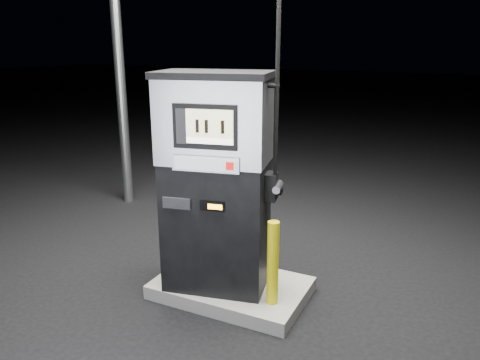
% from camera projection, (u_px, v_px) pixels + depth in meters
% --- Properties ---
extents(ground, '(80.00, 80.00, 0.00)m').
position_uv_depth(ground, '(232.00, 294.00, 5.10)').
color(ground, black).
rests_on(ground, ground).
extents(pump_island, '(1.60, 1.00, 0.15)m').
position_uv_depth(pump_island, '(231.00, 288.00, 5.08)').
color(pump_island, slate).
rests_on(pump_island, ground).
extents(fuel_dispenser, '(1.28, 0.87, 4.62)m').
position_uv_depth(fuel_dispenser, '(216.00, 182.00, 4.69)').
color(fuel_dispenser, black).
rests_on(fuel_dispenser, pump_island).
extents(bollard_left, '(0.16, 0.16, 1.02)m').
position_uv_depth(bollard_left, '(180.00, 222.00, 5.37)').
color(bollard_left, '#D7C60B').
rests_on(bollard_left, pump_island).
extents(bollard_right, '(0.15, 0.15, 0.86)m').
position_uv_depth(bollard_right, '(273.00, 263.00, 4.54)').
color(bollard_right, '#D7C60B').
rests_on(bollard_right, pump_island).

